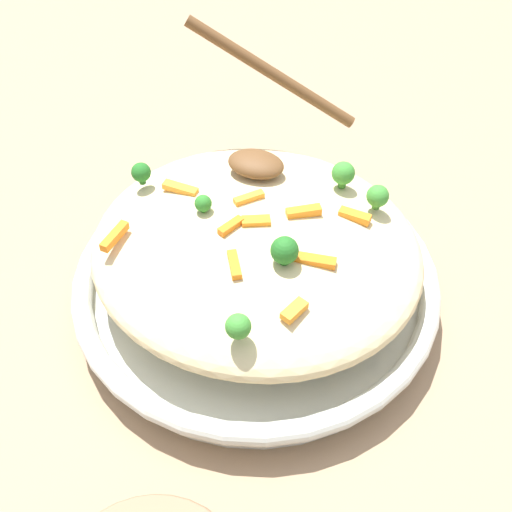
# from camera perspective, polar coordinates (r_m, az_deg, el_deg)

# --- Properties ---
(ground_plane) EXTENTS (2.40, 2.40, 0.00)m
(ground_plane) POSITION_cam_1_polar(r_m,az_deg,el_deg) (0.69, 0.00, -3.75)
(ground_plane) COLOR #9E7F60
(serving_bowl) EXTENTS (0.36, 0.36, 0.04)m
(serving_bowl) POSITION_cam_1_polar(r_m,az_deg,el_deg) (0.67, 0.00, -2.44)
(serving_bowl) COLOR silver
(serving_bowl) RESTS_ON ground_plane
(pasta_mound) EXTENTS (0.31, 0.29, 0.07)m
(pasta_mound) POSITION_cam_1_polar(r_m,az_deg,el_deg) (0.63, 0.00, 0.56)
(pasta_mound) COLOR beige
(pasta_mound) RESTS_ON serving_bowl
(carrot_piece_0) EXTENTS (0.02, 0.03, 0.01)m
(carrot_piece_0) POSITION_cam_1_polar(r_m,az_deg,el_deg) (0.55, 3.24, -4.60)
(carrot_piece_0) COLOR orange
(carrot_piece_0) RESTS_ON pasta_mound
(carrot_piece_1) EXTENTS (0.03, 0.02, 0.01)m
(carrot_piece_1) POSITION_cam_1_polar(r_m,az_deg,el_deg) (0.61, -0.23, 2.94)
(carrot_piece_1) COLOR orange
(carrot_piece_1) RESTS_ON pasta_mound
(carrot_piece_2) EXTENTS (0.03, 0.01, 0.01)m
(carrot_piece_2) POSITION_cam_1_polar(r_m,az_deg,el_deg) (0.63, 8.32, 3.35)
(carrot_piece_2) COLOR orange
(carrot_piece_2) RESTS_ON pasta_mound
(carrot_piece_3) EXTENTS (0.03, 0.02, 0.01)m
(carrot_piece_3) POSITION_cam_1_polar(r_m,az_deg,el_deg) (0.62, 4.04, 3.75)
(carrot_piece_3) COLOR orange
(carrot_piece_3) RESTS_ON pasta_mound
(carrot_piece_4) EXTENTS (0.04, 0.01, 0.01)m
(carrot_piece_4) POSITION_cam_1_polar(r_m,az_deg,el_deg) (0.58, 5.02, -0.38)
(carrot_piece_4) COLOR orange
(carrot_piece_4) RESTS_ON pasta_mound
(carrot_piece_5) EXTENTS (0.03, 0.03, 0.01)m
(carrot_piece_5) POSITION_cam_1_polar(r_m,az_deg,el_deg) (0.63, -0.60, 4.89)
(carrot_piece_5) COLOR orange
(carrot_piece_5) RESTS_ON pasta_mound
(carrot_piece_6) EXTENTS (0.02, 0.03, 0.01)m
(carrot_piece_6) POSITION_cam_1_polar(r_m,az_deg,el_deg) (0.57, -1.41, -0.84)
(carrot_piece_6) COLOR orange
(carrot_piece_6) RESTS_ON pasta_mound
(carrot_piece_7) EXTENTS (0.04, 0.01, 0.01)m
(carrot_piece_7) POSITION_cam_1_polar(r_m,az_deg,el_deg) (0.65, -6.39, 5.68)
(carrot_piece_7) COLOR orange
(carrot_piece_7) RESTS_ON pasta_mound
(carrot_piece_8) EXTENTS (0.01, 0.04, 0.01)m
(carrot_piece_8) POSITION_cam_1_polar(r_m,az_deg,el_deg) (0.62, -11.84, 1.64)
(carrot_piece_8) COLOR orange
(carrot_piece_8) RESTS_ON pasta_mound
(carrot_piece_9) EXTENTS (0.02, 0.03, 0.01)m
(carrot_piece_9) POSITION_cam_1_polar(r_m,az_deg,el_deg) (0.60, -2.13, 2.50)
(carrot_piece_9) COLOR orange
(carrot_piece_9) RESTS_ON pasta_mound
(broccoli_floret_0) EXTENTS (0.02, 0.02, 0.02)m
(broccoli_floret_0) POSITION_cam_1_polar(r_m,az_deg,el_deg) (0.66, -9.66, 6.95)
(broccoli_floret_0) COLOR #205B1C
(broccoli_floret_0) RESTS_ON pasta_mound
(broccoli_floret_1) EXTENTS (0.02, 0.02, 0.03)m
(broccoli_floret_1) POSITION_cam_1_polar(r_m,az_deg,el_deg) (0.65, 7.36, 6.91)
(broccoli_floret_1) COLOR #377928
(broccoli_floret_1) RESTS_ON pasta_mound
(broccoli_floret_2) EXTENTS (0.02, 0.02, 0.03)m
(broccoli_floret_2) POSITION_cam_1_polar(r_m,az_deg,el_deg) (0.64, 10.21, 4.97)
(broccoli_floret_2) COLOR #377928
(broccoli_floret_2) RESTS_ON pasta_mound
(broccoli_floret_3) EXTENTS (0.02, 0.02, 0.03)m
(broccoli_floret_3) POSITION_cam_1_polar(r_m,az_deg,el_deg) (0.57, 2.43, 0.45)
(broccoli_floret_3) COLOR #205B1C
(broccoli_floret_3) RESTS_ON pasta_mound
(broccoli_floret_4) EXTENTS (0.02, 0.02, 0.02)m
(broccoli_floret_4) POSITION_cam_1_polar(r_m,az_deg,el_deg) (0.53, -1.51, -5.97)
(broccoli_floret_4) COLOR #377928
(broccoli_floret_4) RESTS_ON pasta_mound
(broccoli_floret_5) EXTENTS (0.02, 0.02, 0.02)m
(broccoli_floret_5) POSITION_cam_1_polar(r_m,az_deg,el_deg) (0.62, -4.45, 4.47)
(broccoli_floret_5) COLOR #296820
(broccoli_floret_5) RESTS_ON pasta_mound
(serving_spoon) EXTENTS (0.17, 0.12, 0.11)m
(serving_spoon) POSITION_cam_1_polar(r_m,az_deg,el_deg) (0.68, 0.57, 10.91)
(serving_spoon) COLOR brown
(serving_spoon) RESTS_ON pasta_mound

